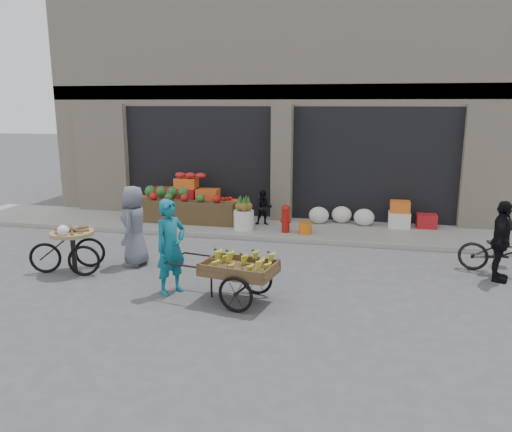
% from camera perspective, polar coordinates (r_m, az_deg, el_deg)
% --- Properties ---
extents(ground, '(80.00, 80.00, 0.00)m').
position_cam_1_polar(ground, '(9.41, -2.18, -7.81)').
color(ground, '#424244').
rests_on(ground, ground).
extents(sidewalk, '(18.00, 2.20, 0.12)m').
position_cam_1_polar(sidewalk, '(13.23, 2.27, -1.43)').
color(sidewalk, gray).
rests_on(sidewalk, ground).
extents(building, '(14.00, 6.45, 7.00)m').
position_cam_1_polar(building, '(16.71, 4.82, 12.97)').
color(building, beige).
rests_on(building, ground).
extents(fruit_display, '(3.10, 1.12, 1.24)m').
position_cam_1_polar(fruit_display, '(13.99, -7.56, 1.82)').
color(fruit_display, '#B0181E').
rests_on(fruit_display, sidewalk).
extents(pineapple_bin, '(0.52, 0.52, 0.50)m').
position_cam_1_polar(pineapple_bin, '(12.83, -1.41, -0.45)').
color(pineapple_bin, silver).
rests_on(pineapple_bin, sidewalk).
extents(fire_hydrant, '(0.22, 0.22, 0.71)m').
position_cam_1_polar(fire_hydrant, '(12.54, 3.42, -0.16)').
color(fire_hydrant, '#A5140F').
rests_on(fire_hydrant, sidewalk).
extents(orange_bucket, '(0.32, 0.32, 0.30)m').
position_cam_1_polar(orange_bucket, '(12.48, 5.64, -1.36)').
color(orange_bucket, orange).
rests_on(orange_bucket, sidewalk).
extents(right_bay_goods, '(3.35, 0.60, 0.70)m').
position_cam_1_polar(right_bay_goods, '(13.54, 13.70, 0.06)').
color(right_bay_goods, silver).
rests_on(right_bay_goods, sidewalk).
extents(seated_person, '(0.51, 0.43, 0.93)m').
position_cam_1_polar(seated_person, '(13.27, 0.88, 0.95)').
color(seated_person, black).
rests_on(seated_person, sidewalk).
extents(banana_cart, '(2.17, 1.19, 0.86)m').
position_cam_1_polar(banana_cart, '(8.44, -2.22, -5.76)').
color(banana_cart, brown).
rests_on(banana_cart, ground).
extents(vendor_woman, '(0.66, 0.74, 1.70)m').
position_cam_1_polar(vendor_woman, '(8.88, -9.72, -3.50)').
color(vendor_woman, '#0F657A').
rests_on(vendor_woman, ground).
extents(tricycle_cart, '(1.45, 1.07, 0.95)m').
position_cam_1_polar(tricycle_cart, '(10.56, -20.22, -3.09)').
color(tricycle_cart, '#9E7F51').
rests_on(tricycle_cart, ground).
extents(vendor_grey, '(0.59, 0.85, 1.67)m').
position_cam_1_polar(vendor_grey, '(10.59, -13.73, -1.10)').
color(vendor_grey, slate).
rests_on(vendor_grey, ground).
extents(bicycle, '(1.82, 1.08, 0.90)m').
position_cam_1_polar(bicycle, '(10.94, 26.56, -3.75)').
color(bicycle, black).
rests_on(bicycle, ground).
extents(cyclist, '(0.63, 0.98, 1.55)m').
position_cam_1_polar(cyclist, '(10.44, 26.19, -2.61)').
color(cyclist, black).
rests_on(cyclist, ground).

